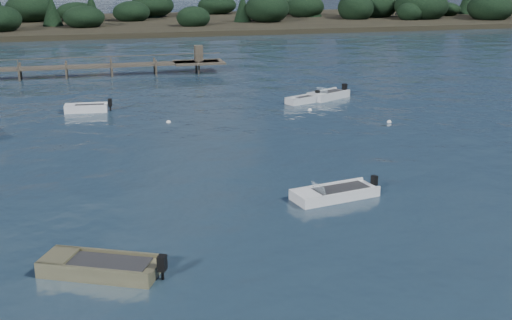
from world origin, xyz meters
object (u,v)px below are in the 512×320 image
object	(u,v)px
tender_far_white	(86,110)
dinghy_mid_grey	(100,269)
dinghy_mid_white_a	(334,195)
dinghy_extra_a	(328,96)
tender_far_grey_b	(303,101)

from	to	relation	value
tender_far_white	dinghy_mid_grey	size ratio (longest dim) A/B	0.77
dinghy_mid_white_a	tender_far_white	bearing A→B (deg)	117.59
tender_far_white	dinghy_mid_grey	distance (m)	26.95
tender_far_white	dinghy_mid_white_a	xyz separation A→B (m)	(11.36, -21.74, -0.03)
dinghy_mid_white_a	dinghy_extra_a	distance (m)	23.29
tender_far_white	tender_far_grey_b	distance (m)	16.63
tender_far_white	dinghy_extra_a	size ratio (longest dim) A/B	0.88
dinghy_mid_grey	dinghy_extra_a	bearing A→B (deg)	55.41
tender_far_white	dinghy_mid_grey	bearing A→B (deg)	-88.96
dinghy_mid_grey	tender_far_grey_b	distance (m)	30.59
tender_far_grey_b	dinghy_extra_a	distance (m)	2.84
dinghy_mid_grey	dinghy_mid_white_a	bearing A→B (deg)	25.62
dinghy_mid_white_a	tender_far_grey_b	size ratio (longest dim) A/B	1.44
tender_far_white	dinghy_extra_a	xyz separation A→B (m)	(19.21, 0.19, 0.01)
dinghy_extra_a	tender_far_grey_b	bearing A→B (deg)	-156.43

